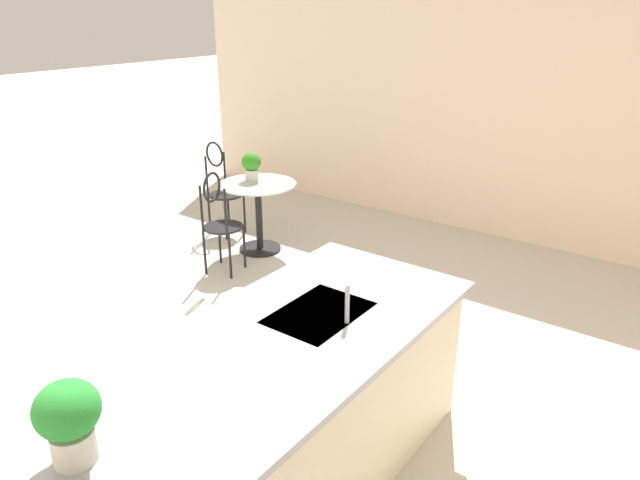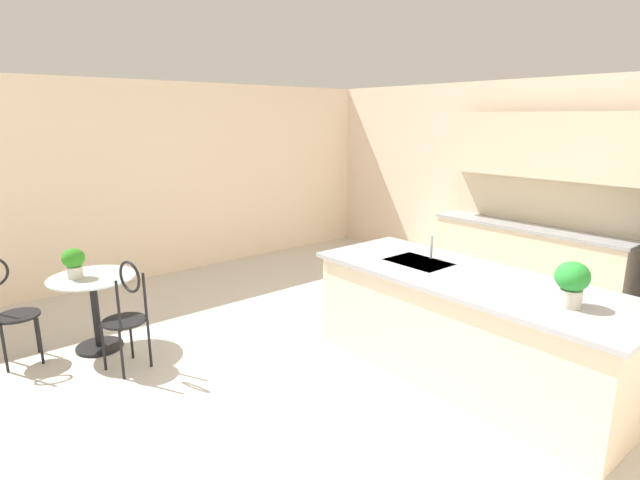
% 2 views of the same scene
% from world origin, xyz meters
% --- Properties ---
extents(ground_plane, '(40.00, 40.00, 0.00)m').
position_xyz_m(ground_plane, '(0.00, 0.00, 0.00)').
color(ground_plane, beige).
extents(wall_left_window, '(0.12, 7.80, 2.70)m').
position_xyz_m(wall_left_window, '(-4.26, 0.00, 1.35)').
color(wall_left_window, beige).
rests_on(wall_left_window, ground).
extents(kitchen_island, '(2.80, 1.06, 0.92)m').
position_xyz_m(kitchen_island, '(0.30, 0.85, 0.46)').
color(kitchen_island, beige).
rests_on(kitchen_island, ground).
extents(bistro_table, '(0.80, 0.80, 0.74)m').
position_xyz_m(bistro_table, '(-2.31, -1.46, 0.45)').
color(bistro_table, black).
rests_on(bistro_table, ground).
extents(chair_near_window, '(0.41, 0.50, 1.04)m').
position_xyz_m(chair_near_window, '(-2.46, -2.15, 0.57)').
color(chair_near_window, black).
rests_on(chair_near_window, ground).
extents(chair_by_island, '(0.52, 0.46, 1.04)m').
position_xyz_m(chair_by_island, '(-1.66, -1.37, 0.57)').
color(chair_by_island, black).
rests_on(chair_by_island, ground).
extents(sink_faucet, '(0.02, 0.02, 0.22)m').
position_xyz_m(sink_faucet, '(-0.25, 1.03, 1.03)').
color(sink_faucet, '#B2B5BA').
rests_on(sink_faucet, kitchen_island).
extents(potted_plant_on_table, '(0.20, 0.20, 0.29)m').
position_xyz_m(potted_plant_on_table, '(-2.36, -1.59, 0.90)').
color(potted_plant_on_table, beige).
rests_on(potted_plant_on_table, bistro_table).
extents(potted_plant_counter_far, '(0.23, 0.23, 0.33)m').
position_xyz_m(potted_plant_counter_far, '(1.15, 0.79, 1.11)').
color(potted_plant_counter_far, beige).
rests_on(potted_plant_counter_far, kitchen_island).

